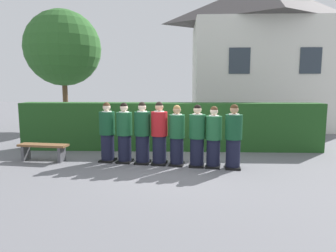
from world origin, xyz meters
TOP-DOWN VIEW (x-y plane):
  - ground_plane at (0.00, 0.00)m, footprint 60.00×60.00m
  - student_front_row_0 at (-1.71, 0.31)m, footprint 0.46×0.53m
  - student_front_row_1 at (-1.21, 0.23)m, footprint 0.45×0.52m
  - student_front_row_2 at (-0.70, 0.13)m, footprint 0.45×0.53m
  - student_in_red_blazer at (-0.24, 0.06)m, footprint 0.44×0.52m
  - student_front_row_4 at (0.24, -0.03)m, footprint 0.44×0.51m
  - student_front_row_5 at (0.77, -0.13)m, footprint 0.43×0.51m
  - student_front_row_6 at (1.19, -0.20)m, footprint 0.44×0.54m
  - student_front_row_7 at (1.68, -0.29)m, footprint 0.43×0.51m
  - hedge at (0.00, 1.92)m, footprint 9.76×0.70m
  - school_building_main at (4.37, 7.50)m, footprint 7.06×4.48m
  - oak_tree_left at (-5.16, 6.41)m, footprint 3.51×3.51m
  - wooden_bench at (-3.52, 0.27)m, footprint 1.43×0.53m

SIDE VIEW (x-z plane):
  - ground_plane at x=0.00m, z-range 0.00..0.00m
  - wooden_bench at x=-3.52m, z-range 0.11..0.59m
  - student_front_row_6 at x=1.19m, z-range -0.04..1.56m
  - student_front_row_4 at x=0.24m, z-range -0.04..1.57m
  - hedge at x=0.00m, z-range 0.00..1.55m
  - student_front_row_5 at x=0.77m, z-range -0.04..1.59m
  - student_front_row_7 at x=1.68m, z-range -0.04..1.61m
  - student_front_row_1 at x=-1.21m, z-range -0.04..1.62m
  - student_front_row_0 at x=-1.71m, z-range -0.04..1.62m
  - student_front_row_2 at x=-0.70m, z-range -0.04..1.64m
  - student_in_red_blazer at x=-0.24m, z-range -0.04..1.65m
  - school_building_main at x=4.37m, z-range 0.09..7.18m
  - oak_tree_left at x=-5.16m, z-range 1.03..6.62m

